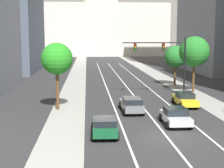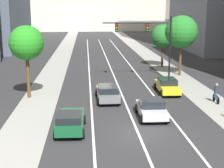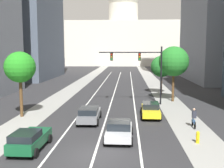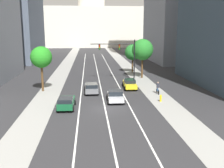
{
  "view_description": "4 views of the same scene",
  "coord_description": "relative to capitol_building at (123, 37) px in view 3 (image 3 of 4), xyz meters",
  "views": [
    {
      "loc": [
        -5.73,
        -23.63,
        7.21
      ],
      "look_at": [
        -2.59,
        19.01,
        1.26
      ],
      "focal_mm": 54.43,
      "sensor_mm": 36.0,
      "label": 1
    },
    {
      "loc": [
        -3.37,
        -21.36,
        8.12
      ],
      "look_at": [
        -1.09,
        8.44,
        1.5
      ],
      "focal_mm": 54.99,
      "sensor_mm": 36.0,
      "label": 2
    },
    {
      "loc": [
        2.09,
        -17.07,
        6.73
      ],
      "look_at": [
        0.08,
        18.6,
        2.39
      ],
      "focal_mm": 44.18,
      "sensor_mm": 36.0,
      "label": 3
    },
    {
      "loc": [
        -1.8,
        -29.9,
        9.14
      ],
      "look_at": [
        1.47,
        7.85,
        1.34
      ],
      "focal_mm": 43.24,
      "sensor_mm": 36.0,
      "label": 4
    }
  ],
  "objects": [
    {
      "name": "cyclist",
      "position": [
        7.95,
        -107.42,
        -12.02
      ],
      "size": [
        0.37,
        1.7,
        1.72
      ],
      "rotation": [
        0.0,
        0.0,
        1.53
      ],
      "color": "black",
      "rests_on": "ground"
    },
    {
      "name": "car_yellow",
      "position": [
        4.48,
        -103.56,
        -12.13
      ],
      "size": [
        2.08,
        4.78,
        1.44
      ],
      "rotation": [
        0.0,
        0.0,
        1.54
      ],
      "color": "yellow",
      "rests_on": "ground"
    },
    {
      "name": "street_tree_near_left",
      "position": [
        -8.7,
        -104.34,
        -7.83
      ],
      "size": [
        3.13,
        3.13,
        6.65
      ],
      "color": "#51381E",
      "rests_on": "ground"
    },
    {
      "name": "ground_plane",
      "position": [
        0.0,
        -74.32,
        -12.87
      ],
      "size": [
        400.0,
        400.0,
        0.0
      ],
      "primitive_type": "plane",
      "color": "#2B2B2D"
    },
    {
      "name": "car_silver",
      "position": [
        1.49,
        -111.11,
        -12.13
      ],
      "size": [
        2.17,
        4.09,
        1.44
      ],
      "rotation": [
        0.0,
        0.0,
        1.55
      ],
      "color": "#B2B5BA",
      "rests_on": "ground"
    },
    {
      "name": "fire_hydrant",
      "position": [
        7.25,
        -111.63,
        -12.41
      ],
      "size": [
        0.26,
        0.35,
        0.91
      ],
      "color": "yellow",
      "rests_on": "ground"
    },
    {
      "name": "street_tree_far_right",
      "position": [
        7.36,
        -88.34,
        -8.61
      ],
      "size": [
        3.3,
        3.3,
        5.94
      ],
      "color": "#51381E",
      "rests_on": "ground"
    },
    {
      "name": "car_gray",
      "position": [
        -1.49,
        -106.04,
        -12.11
      ],
      "size": [
        2.1,
        4.81,
        1.45
      ],
      "rotation": [
        0.0,
        0.0,
        1.59
      ],
      "color": "slate",
      "rests_on": "ground"
    },
    {
      "name": "lane_stripe_right",
      "position": [
        2.99,
        -89.32,
        -12.86
      ],
      "size": [
        0.16,
        90.0,
        0.01
      ],
      "primitive_type": "cube",
      "color": "white",
      "rests_on": "ground"
    },
    {
      "name": "sidewalk_right",
      "position": [
        7.63,
        -79.32,
        -12.87
      ],
      "size": [
        3.3,
        130.0,
        0.01
      ],
      "primitive_type": "cube",
      "color": "gray",
      "rests_on": "ground"
    },
    {
      "name": "car_green",
      "position": [
        -4.49,
        -113.75,
        -12.11
      ],
      "size": [
        2.04,
        4.25,
        1.47
      ],
      "rotation": [
        0.0,
        0.0,
        1.55
      ],
      "color": "#14512D",
      "rests_on": "ground"
    },
    {
      "name": "traffic_signal_mast",
      "position": [
        3.91,
        -96.96,
        -7.81
      ],
      "size": [
        7.83,
        0.39,
        7.23
      ],
      "color": "black",
      "rests_on": "ground"
    },
    {
      "name": "lane_stripe_center",
      "position": [
        0.0,
        -89.32,
        -12.86
      ],
      "size": [
        0.16,
        90.0,
        0.01
      ],
      "primitive_type": "cube",
      "color": "white",
      "rests_on": "ground"
    },
    {
      "name": "street_tree_mid_right",
      "position": [
        8.16,
        -94.74,
        -7.57
      ],
      "size": [
        3.94,
        3.94,
        7.3
      ],
      "color": "#51381E",
      "rests_on": "ground"
    },
    {
      "name": "sidewalk_left",
      "position": [
        -7.63,
        -79.32,
        -12.87
      ],
      "size": [
        3.3,
        130.0,
        0.01
      ],
      "primitive_type": "cube",
      "color": "gray",
      "rests_on": "ground"
    },
    {
      "name": "lane_stripe_left",
      "position": [
        -2.99,
        -89.32,
        -12.86
      ],
      "size": [
        0.16,
        90.0,
        0.01
      ],
      "primitive_type": "cube",
      "color": "white",
      "rests_on": "ground"
    },
    {
      "name": "office_tower_far_left",
      "position": [
        -25.65,
        -64.68,
        2.24
      ],
      "size": [
        19.83,
        23.66,
        30.16
      ],
      "color": "#4C5666",
      "rests_on": "ground"
    },
    {
      "name": "capitol_building",
      "position": [
        0.0,
        0.0,
        0.0
      ],
      "size": [
        49.95,
        27.02,
        40.78
      ],
      "color": "beige",
      "rests_on": "ground"
    }
  ]
}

